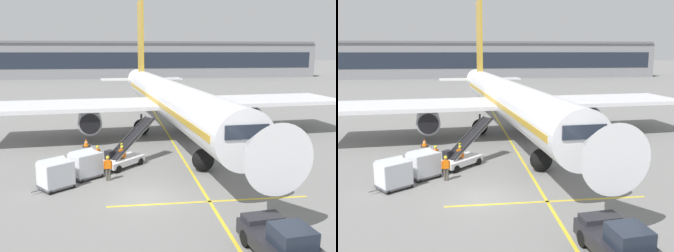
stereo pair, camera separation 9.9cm
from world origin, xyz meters
TOP-DOWN VIEW (x-y plane):
  - ground_plane at (0.00, 0.00)m, footprint 600.00×600.00m
  - parked_airplane at (3.66, 16.80)m, footprint 37.09×46.35m
  - belt_loader at (-1.08, 6.71)m, footprint 4.49×4.47m
  - baggage_cart_lead at (-3.80, 4.39)m, footprint 2.66×2.48m
  - baggage_cart_second at (-5.52, 2.51)m, footprint 2.66×2.48m
  - pushback_tug at (5.17, -7.50)m, footprint 2.57×4.60m
  - ground_crew_by_loader at (-3.04, 6.51)m, footprint 0.41×0.48m
  - ground_crew_by_carts at (-1.25, 7.06)m, footprint 0.31×0.56m
  - ground_crew_marshaller at (-2.23, 3.57)m, footprint 0.57×0.28m
  - ground_crew_wingwalker at (-1.24, 6.30)m, footprint 0.56×0.32m
  - safety_cone_engine_keepout at (-4.43, 13.24)m, footprint 0.65×0.65m
  - apron_guidance_line_lead_in at (3.71, 15.91)m, footprint 0.20×110.00m
  - apron_guidance_line_stop_bar at (3.73, -0.91)m, footprint 12.00×0.20m
  - terminal_building at (-3.14, 105.61)m, footprint 132.69×16.41m

SIDE VIEW (x-z plane):
  - ground_plane at x=0.00m, z-range 0.00..0.00m
  - apron_guidance_line_lead_in at x=3.71m, z-range 0.00..0.01m
  - apron_guidance_line_stop_bar at x=3.73m, z-range 0.00..0.01m
  - safety_cone_engine_keepout at x=-4.43m, z-range -0.01..0.73m
  - pushback_tug at x=5.17m, z-range -0.09..1.74m
  - belt_loader at x=-1.08m, z-range -0.80..2.66m
  - ground_crew_by_loader at x=-3.04m, z-range 0.13..1.87m
  - ground_crew_by_carts at x=-1.25m, z-range 0.13..1.87m
  - ground_crew_marshaller at x=-2.23m, z-range 0.13..1.87m
  - ground_crew_wingwalker at x=-1.24m, z-range 0.13..1.87m
  - baggage_cart_lead at x=-3.80m, z-range 0.04..1.96m
  - baggage_cart_second at x=-5.52m, z-range 0.04..1.96m
  - parked_airplane at x=3.66m, z-range -4.03..11.75m
  - terminal_building at x=-3.14m, z-range -0.05..11.43m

